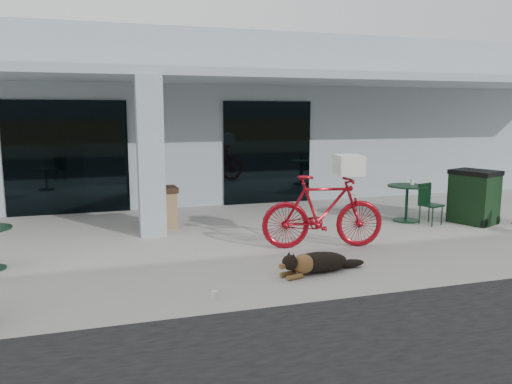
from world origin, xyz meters
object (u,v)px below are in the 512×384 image
object	(u,v)px
cafe_table_far	(407,203)
cafe_chair_far_a	(431,205)
bicycle	(323,212)
dog	(318,261)
wheeled_bin	(474,197)
trash_receptacle	(165,207)

from	to	relation	value
cafe_table_far	cafe_chair_far_a	xyz separation A→B (m)	(0.30, -0.47, 0.04)
bicycle	dog	world-z (taller)	bicycle
cafe_chair_far_a	wheeled_bin	bearing A→B (deg)	-24.43
dog	cafe_chair_far_a	bearing A→B (deg)	17.67
bicycle	cafe_chair_far_a	xyz separation A→B (m)	(3.02, 1.01, -0.22)
trash_receptacle	wheeled_bin	distance (m)	6.72
cafe_chair_far_a	wheeled_bin	xyz separation A→B (m)	(1.00, -0.11, 0.14)
cafe_chair_far_a	trash_receptacle	bearing A→B (deg)	147.89
trash_receptacle	cafe_chair_far_a	bearing A→B (deg)	-14.07
wheeled_bin	cafe_table_far	bearing A→B (deg)	134.86
bicycle	cafe_chair_far_a	world-z (taller)	bicycle
cafe_table_far	wheeled_bin	size ratio (longest dim) A/B	0.74
dog	cafe_chair_far_a	xyz separation A→B (m)	(3.69, 2.31, 0.26)
cafe_table_far	wheeled_bin	xyz separation A→B (m)	(1.30, -0.58, 0.18)
cafe_chair_far_a	wheeled_bin	size ratio (longest dim) A/B	0.76
dog	cafe_chair_far_a	distance (m)	4.36
wheeled_bin	trash_receptacle	bearing A→B (deg)	146.05
bicycle	wheeled_bin	bearing A→B (deg)	-66.38
dog	cafe_table_far	xyz separation A→B (m)	(3.39, 2.78, 0.22)
dog	wheeled_bin	distance (m)	5.20
bicycle	dog	distance (m)	1.54
dog	trash_receptacle	size ratio (longest dim) A/B	1.26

